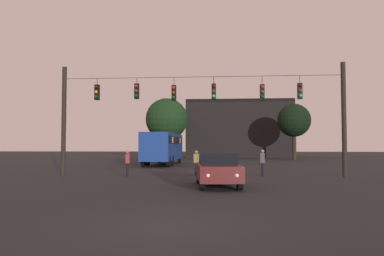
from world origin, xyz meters
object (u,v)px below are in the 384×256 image
object	(u,v)px
car_near_right	(218,169)
pedestrian_crossing_right	(196,161)
pedestrian_crossing_left	(263,161)
tree_left_silhouette	(294,121)
city_bus	(164,145)
pedestrian_crossing_center	(127,162)
tree_behind_building	(167,119)

from	to	relation	value
car_near_right	pedestrian_crossing_right	bearing A→B (deg)	102.35
pedestrian_crossing_left	tree_left_silhouette	world-z (taller)	tree_left_silhouette
city_bus	car_near_right	xyz separation A→B (m)	(5.49, -19.18, -1.07)
pedestrian_crossing_center	pedestrian_crossing_right	xyz separation A→B (m)	(4.08, 1.29, -0.02)
pedestrian_crossing_right	tree_left_silhouette	xyz separation A→B (m)	(11.05, 26.49, 4.27)
pedestrian_crossing_left	city_bus	bearing A→B (deg)	121.52
tree_behind_building	tree_left_silhouette	bearing A→B (deg)	-8.53
car_near_right	tree_behind_building	xyz separation A→B (m)	(-7.61, 35.51, 4.79)
car_near_right	pedestrian_crossing_right	world-z (taller)	pedestrian_crossing_right
city_bus	tree_left_silhouette	bearing A→B (deg)	42.27
pedestrian_crossing_right	tree_behind_building	size ratio (longest dim) A/B	0.18
pedestrian_crossing_center	pedestrian_crossing_left	bearing A→B (deg)	5.19
pedestrian_crossing_right	tree_behind_building	xyz separation A→B (m)	(-6.20, 29.07, 4.72)
tree_left_silhouette	city_bus	bearing A→B (deg)	-137.73
pedestrian_crossing_center	tree_left_silhouette	bearing A→B (deg)	61.43
city_bus	pedestrian_crossing_right	distance (m)	13.41
pedestrian_crossing_center	tree_behind_building	distance (m)	30.80
tree_behind_building	pedestrian_crossing_center	bearing A→B (deg)	-86.01
pedestrian_crossing_left	tree_behind_building	distance (m)	31.70
car_near_right	city_bus	bearing A→B (deg)	105.97
tree_behind_building	pedestrian_crossing_right	bearing A→B (deg)	-77.97
pedestrian_crossing_center	pedestrian_crossing_right	size ratio (longest dim) A/B	1.02
pedestrian_crossing_center	tree_behind_building	world-z (taller)	tree_behind_building
car_near_right	tree_left_silhouette	distance (m)	34.58
city_bus	tree_behind_building	xyz separation A→B (m)	(-2.12, 16.34, 3.72)
city_bus	pedestrian_crossing_center	size ratio (longest dim) A/B	6.95
pedestrian_crossing_left	tree_behind_building	world-z (taller)	tree_behind_building
pedestrian_crossing_left	pedestrian_crossing_right	xyz separation A→B (m)	(-4.07, 0.55, -0.04)
city_bus	pedestrian_crossing_left	distance (m)	15.61
city_bus	pedestrian_crossing_right	size ratio (longest dim) A/B	7.10
pedestrian_crossing_center	tree_behind_building	size ratio (longest dim) A/B	0.18
city_bus	pedestrian_crossing_right	world-z (taller)	city_bus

